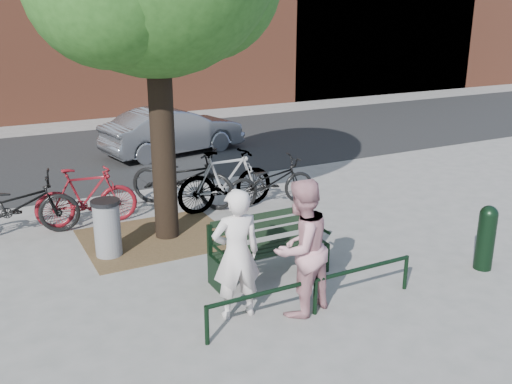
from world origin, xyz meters
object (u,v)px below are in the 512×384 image
bollard (486,235)px  person_left (236,254)px  park_bench (267,245)px  person_right (301,248)px  parked_car (173,131)px  bicycle_c (182,178)px  litter_bin (107,228)px

bollard → person_left: bearing=173.0°
park_bench → person_right: bearing=-97.3°
parked_car → person_left: bearing=154.7°
person_left → person_right: (0.76, -0.29, 0.04)m
park_bench → person_left: person_left is taller
person_left → bollard: 3.94m
person_left → bicycle_c: (0.92, 4.35, -0.28)m
person_left → bicycle_c: person_left is taller
person_left → parked_car: 8.84m
person_right → parked_car: person_right is taller
person_left → parked_car: (2.25, 8.54, -0.22)m
bicycle_c → park_bench: bearing=-135.4°
park_bench → bollard: bearing=-23.7°
bicycle_c → parked_car: bearing=27.3°
litter_bin → parked_car: 6.76m
bollard → bicycle_c: bearing=121.7°
litter_bin → bicycle_c: bicycle_c is taller
park_bench → parked_car: parked_car is taller
bollard → parked_car: parked_car is taller
person_right → parked_car: size_ratio=0.47×
person_right → bicycle_c: person_right is taller
bollard → litter_bin: (-4.89, 3.09, -0.07)m
person_left → person_right: bearing=167.4°
litter_bin → person_left: bearing=-69.3°
person_right → bollard: (3.14, -0.19, -0.36)m
bicycle_c → person_right: bearing=-137.1°
person_left → bicycle_c: bearing=-93.7°
bicycle_c → litter_bin: bearing=177.1°
person_right → parked_car: bearing=-116.9°
bollard → litter_bin: bollard is taller
bollard → bicycle_c: bicycle_c is taller
person_right → bollard: size_ratio=1.78×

